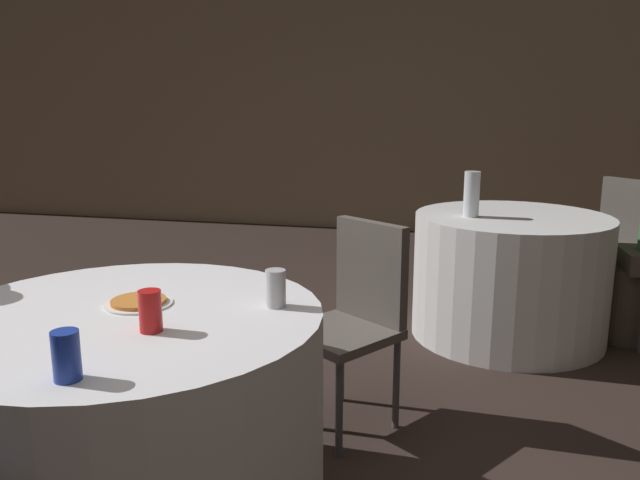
% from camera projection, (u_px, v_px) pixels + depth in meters
% --- Properties ---
extents(wall_back, '(16.00, 0.06, 2.80)m').
position_uv_depth(wall_back, '(374.00, 101.00, 6.69)').
color(wall_back, gray).
rests_on(wall_back, ground_plane).
extents(table_near, '(1.24, 1.24, 0.74)m').
position_uv_depth(table_near, '(133.00, 420.00, 2.03)').
color(table_near, silver).
rests_on(table_near, ground_plane).
extents(table_far, '(1.13, 1.13, 0.74)m').
position_uv_depth(table_far, '(509.00, 276.00, 3.73)').
color(table_far, white).
rests_on(table_far, ground_plane).
extents(chair_near_northeast, '(0.56, 0.56, 0.89)m').
position_uv_depth(chair_near_northeast, '(356.00, 306.00, 2.67)').
color(chair_near_northeast, '#59514C').
rests_on(chair_near_northeast, ground_plane).
extents(chair_far_northeast, '(0.57, 0.57, 0.89)m').
position_uv_depth(chair_far_northeast, '(617.00, 233.00, 4.16)').
color(chair_far_northeast, '#59514C').
rests_on(chair_far_northeast, ground_plane).
extents(pizza_plate_near, '(0.22, 0.22, 0.02)m').
position_uv_depth(pizza_plate_near, '(139.00, 302.00, 2.03)').
color(pizza_plate_near, white).
rests_on(pizza_plate_near, table_near).
extents(soda_can_silver, '(0.07, 0.07, 0.12)m').
position_uv_depth(soda_can_silver, '(276.00, 288.00, 2.00)').
color(soda_can_silver, silver).
rests_on(soda_can_silver, table_near).
extents(soda_can_blue, '(0.07, 0.07, 0.12)m').
position_uv_depth(soda_can_blue, '(66.00, 356.00, 1.47)').
color(soda_can_blue, '#1E38A5').
rests_on(soda_can_blue, table_near).
extents(soda_can_red, '(0.07, 0.07, 0.12)m').
position_uv_depth(soda_can_red, '(150.00, 311.00, 1.78)').
color(soda_can_red, red).
rests_on(soda_can_red, table_near).
extents(bottle_far, '(0.09, 0.09, 0.26)m').
position_uv_depth(bottle_far, '(472.00, 194.00, 3.57)').
color(bottle_far, silver).
rests_on(bottle_far, table_far).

